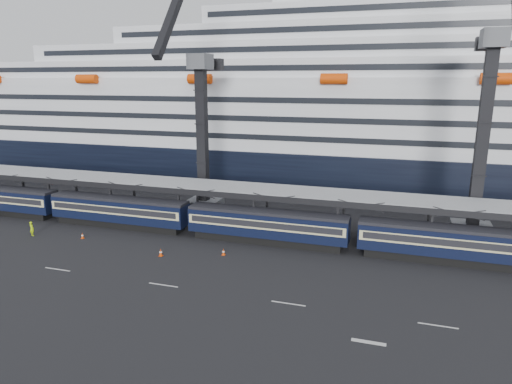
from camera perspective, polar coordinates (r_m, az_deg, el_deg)
ground at (r=43.49m, az=7.95°, el=-11.68°), size 260.00×260.00×0.00m
lane_markings at (r=38.46m, az=19.07°, el=-15.97°), size 111.00×4.27×0.02m
train at (r=52.62m, az=4.90°, el=-4.42°), size 133.05×3.00×4.05m
canopy at (r=54.83m, az=10.64°, el=-0.54°), size 130.00×6.25×5.53m
cruise_ship at (r=85.34m, az=12.87°, el=9.27°), size 214.09×28.84×34.00m
crane_dark_near at (r=63.43m, az=-6.90°, el=7.67°), size 4.50×17.75×35.08m
crane_dark_mid at (r=57.33m, az=26.63°, el=7.10°), size 4.50×18.24×39.64m
worker at (r=62.45m, az=-26.23°, el=-4.13°), size 0.76×0.62×1.81m
traffic_cone_b at (r=59.13m, az=-20.88°, el=-5.12°), size 0.36×0.36×0.72m
traffic_cone_c at (r=51.02m, az=-11.83°, el=-7.39°), size 0.43×0.43×0.86m
traffic_cone_d at (r=50.36m, az=-4.09°, el=-7.47°), size 0.38×0.38×0.75m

